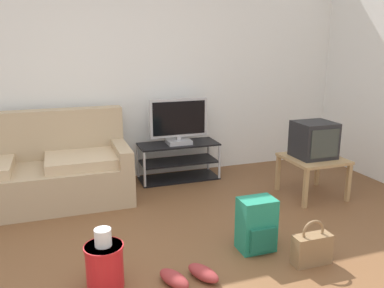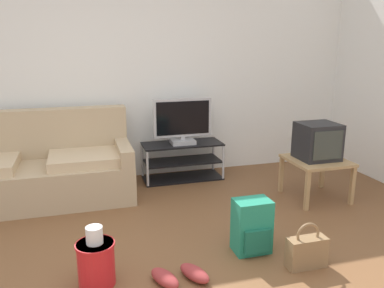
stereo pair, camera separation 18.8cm
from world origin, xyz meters
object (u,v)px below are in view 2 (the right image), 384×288
(tv_stand, at_px, (182,161))
(side_table, at_px, (317,164))
(backpack, at_px, (252,226))
(sneakers_pair, at_px, (180,276))
(crt_tv, at_px, (318,141))
(handbag, at_px, (307,251))
(couch, at_px, (35,170))
(flat_tv, at_px, (183,122))
(cleaning_bucket, at_px, (96,260))

(tv_stand, distance_m, side_table, 1.58)
(backpack, xyz_separation_m, sneakers_pair, (-0.66, -0.25, -0.17))
(backpack, bearing_deg, side_table, 16.48)
(tv_stand, height_order, crt_tv, crt_tv)
(backpack, relative_size, handbag, 1.22)
(crt_tv, xyz_separation_m, backpack, (-1.13, -0.86, -0.41))
(couch, relative_size, sneakers_pair, 4.50)
(flat_tv, xyz_separation_m, sneakers_pair, (-0.57, -2.07, -0.67))
(crt_tv, height_order, cleaning_bucket, crt_tv)
(sneakers_pair, bearing_deg, handbag, -4.82)
(side_table, height_order, backpack, same)
(backpack, bearing_deg, crt_tv, 17.00)
(flat_tv, bearing_deg, cleaning_bucket, -120.34)
(couch, relative_size, backpack, 4.57)
(handbag, bearing_deg, backpack, 132.13)
(couch, bearing_deg, tv_stand, 7.32)
(backpack, xyz_separation_m, cleaning_bucket, (-1.21, -0.11, -0.03))
(cleaning_bucket, bearing_deg, sneakers_pair, -13.65)
(tv_stand, bearing_deg, handbag, -80.11)
(backpack, bearing_deg, sneakers_pair, -179.63)
(flat_tv, relative_size, sneakers_pair, 1.58)
(flat_tv, height_order, backpack, flat_tv)
(couch, distance_m, cleaning_bucket, 1.83)
(crt_tv, relative_size, handbag, 1.12)
(side_table, xyz_separation_m, handbag, (-0.83, -1.17, -0.25))
(tv_stand, relative_size, side_table, 1.63)
(backpack, height_order, cleaning_bucket, backpack)
(couch, relative_size, side_table, 3.39)
(couch, height_order, flat_tv, flat_tv)
(flat_tv, bearing_deg, backpack, -87.43)
(cleaning_bucket, bearing_deg, handbag, -8.13)
(backpack, height_order, handbag, backpack)
(handbag, xyz_separation_m, cleaning_bucket, (-1.51, 0.22, 0.05))
(couch, relative_size, crt_tv, 4.97)
(tv_stand, xyz_separation_m, side_table, (1.21, -1.00, 0.15))
(couch, relative_size, flat_tv, 2.84)
(sneakers_pair, bearing_deg, tv_stand, 74.66)
(cleaning_bucket, bearing_deg, couch, 106.86)
(tv_stand, relative_size, flat_tv, 1.37)
(tv_stand, xyz_separation_m, backpack, (0.08, -1.84, -0.01))
(flat_tv, xyz_separation_m, cleaning_bucket, (-1.13, -1.93, -0.54))
(tv_stand, bearing_deg, sneakers_pair, -105.34)
(couch, height_order, side_table, couch)
(couch, height_order, tv_stand, couch)
(tv_stand, distance_m, sneakers_pair, 2.18)
(side_table, relative_size, handbag, 1.64)
(couch, bearing_deg, sneakers_pair, -59.97)
(couch, distance_m, tv_stand, 1.68)
(flat_tv, relative_size, cleaning_bucket, 1.63)
(handbag, relative_size, sneakers_pair, 0.81)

